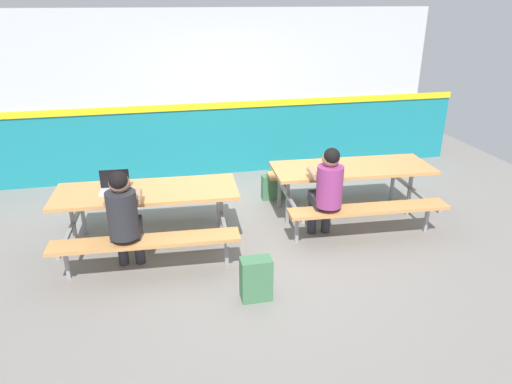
# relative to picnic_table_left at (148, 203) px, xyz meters

# --- Properties ---
(ground_plane) EXTENTS (10.00, 10.00, 0.02)m
(ground_plane) POSITION_rel_picnic_table_left_xyz_m (1.29, -0.05, -0.59)
(ground_plane) COLOR gray
(accent_backdrop) EXTENTS (8.00, 0.14, 2.60)m
(accent_backdrop) POSITION_rel_picnic_table_left_xyz_m (1.29, 2.39, 0.67)
(accent_backdrop) COLOR teal
(accent_backdrop) RESTS_ON ground
(picnic_table_left) EXTENTS (2.07, 1.66, 0.74)m
(picnic_table_left) POSITION_rel_picnic_table_left_xyz_m (0.00, 0.00, 0.00)
(picnic_table_left) COLOR tan
(picnic_table_left) RESTS_ON ground
(picnic_table_right) EXTENTS (2.07, 1.66, 0.74)m
(picnic_table_right) POSITION_rel_picnic_table_left_xyz_m (2.58, 0.24, 0.00)
(picnic_table_right) COLOR tan
(picnic_table_right) RESTS_ON ground
(student_nearer) EXTENTS (0.38, 0.53, 1.21)m
(student_nearer) POSITION_rel_picnic_table_left_xyz_m (-0.23, -0.54, 0.13)
(student_nearer) COLOR #2D2D38
(student_nearer) RESTS_ON ground
(student_further) EXTENTS (0.38, 0.53, 1.21)m
(student_further) POSITION_rel_picnic_table_left_xyz_m (2.04, -0.29, 0.13)
(student_further) COLOR #2D2D38
(student_further) RESTS_ON ground
(laptop_silver) EXTENTS (0.33, 0.24, 0.22)m
(laptop_silver) POSITION_rel_picnic_table_left_xyz_m (-0.34, 0.06, 0.21)
(laptop_silver) COLOR silver
(laptop_silver) RESTS_ON picnic_table_left
(backpack_dark) EXTENTS (0.30, 0.22, 0.44)m
(backpack_dark) POSITION_rel_picnic_table_left_xyz_m (0.98, -1.23, -0.36)
(backpack_dark) COLOR #3F724C
(backpack_dark) RESTS_ON ground
(tote_bag_bright) EXTENTS (0.34, 0.21, 0.43)m
(tote_bag_bright) POSITION_rel_picnic_table_left_xyz_m (1.77, 1.11, -0.38)
(tote_bag_bright) COLOR #3F724C
(tote_bag_bright) RESTS_ON ground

